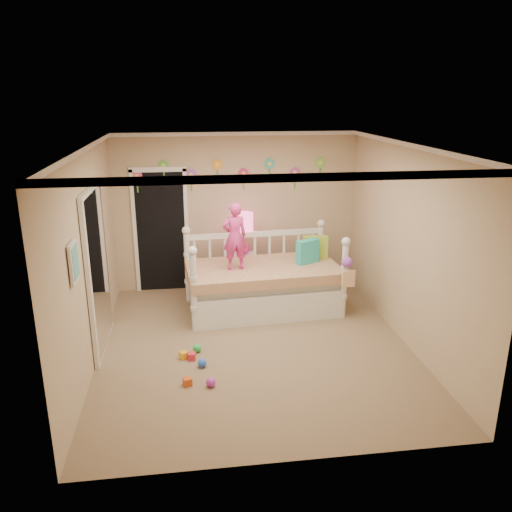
{
  "coord_description": "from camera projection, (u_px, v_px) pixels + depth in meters",
  "views": [
    {
      "loc": [
        -0.81,
        -6.01,
        3.18
      ],
      "look_at": [
        0.1,
        0.6,
        1.05
      ],
      "focal_mm": 35.86,
      "sensor_mm": 36.0,
      "label": 1
    }
  ],
  "objects": [
    {
      "name": "ceiling",
      "position": [
        255.0,
        145.0,
        5.95
      ],
      "size": [
        4.0,
        4.5,
        0.01
      ],
      "primitive_type": "cube",
      "color": "white",
      "rests_on": "floor"
    },
    {
      "name": "left_wall",
      "position": [
        89.0,
        259.0,
        6.09
      ],
      "size": [
        0.01,
        4.5,
        2.6
      ],
      "primitive_type": "cube",
      "color": "tan",
      "rests_on": "floor"
    },
    {
      "name": "flower_decals",
      "position": [
        231.0,
        174.0,
        8.26
      ],
      "size": [
        3.4,
        0.02,
        0.5
      ],
      "primitive_type": null,
      "color": "#B2668C",
      "rests_on": "back_wall"
    },
    {
      "name": "toy_scatter",
      "position": [
        199.0,
        361.0,
        6.26
      ],
      "size": [
        1.22,
        1.5,
        0.11
      ],
      "primitive_type": null,
      "rotation": [
        0.0,
        0.0,
        0.38
      ],
      "color": "#996666",
      "rests_on": "floor"
    },
    {
      "name": "child",
      "position": [
        235.0,
        237.0,
        7.41
      ],
      "size": [
        0.4,
        0.3,
        0.99
      ],
      "primitive_type": "imported",
      "rotation": [
        0.0,
        0.0,
        3.32
      ],
      "color": "#E73491",
      "rests_on": "daybed"
    },
    {
      "name": "daybed",
      "position": [
        263.0,
        270.0,
        7.72
      ],
      "size": [
        2.39,
        1.4,
        1.25
      ],
      "primitive_type": null,
      "rotation": [
        0.0,
        0.0,
        0.07
      ],
      "color": "white",
      "rests_on": "floor"
    },
    {
      "name": "wall_picture",
      "position": [
        74.0,
        262.0,
        5.17
      ],
      "size": [
        0.05,
        0.34,
        0.42
      ],
      "primitive_type": "cube",
      "color": "white",
      "rests_on": "left_wall"
    },
    {
      "name": "table_lamp",
      "position": [
        244.0,
        227.0,
        8.22
      ],
      "size": [
        0.31,
        0.31,
        0.69
      ],
      "color": "#D91C7C",
      "rests_on": "nightstand"
    },
    {
      "name": "hanging_bag",
      "position": [
        347.0,
        273.0,
        7.2
      ],
      "size": [
        0.2,
        0.16,
        0.36
      ],
      "primitive_type": null,
      "color": "beige",
      "rests_on": "daybed"
    },
    {
      "name": "pillow_lime",
      "position": [
        315.0,
        247.0,
        8.01
      ],
      "size": [
        0.38,
        0.15,
        0.36
      ],
      "primitive_type": "cube",
      "rotation": [
        0.0,
        0.0,
        -0.02
      ],
      "color": "#9EBF3A",
      "rests_on": "daybed"
    },
    {
      "name": "mirror_closet",
      "position": [
        98.0,
        270.0,
        6.45
      ],
      "size": [
        0.07,
        1.3,
        2.1
      ],
      "primitive_type": "cube",
      "color": "white",
      "rests_on": "left_wall"
    },
    {
      "name": "crown_molding",
      "position": [
        255.0,
        148.0,
        5.96
      ],
      "size": [
        4.0,
        4.5,
        0.06
      ],
      "primitive_type": null,
      "color": "white",
      "rests_on": "ceiling"
    },
    {
      "name": "back_wall",
      "position": [
        236.0,
        212.0,
        8.47
      ],
      "size": [
        4.0,
        0.01,
        2.6
      ],
      "primitive_type": "cube",
      "color": "tan",
      "rests_on": "floor"
    },
    {
      "name": "right_wall",
      "position": [
        408.0,
        245.0,
        6.61
      ],
      "size": [
        0.01,
        4.5,
        2.6
      ],
      "primitive_type": "cube",
      "color": "tan",
      "rests_on": "floor"
    },
    {
      "name": "pillow_turquoise",
      "position": [
        307.0,
        252.0,
        7.77
      ],
      "size": [
        0.38,
        0.28,
        0.36
      ],
      "primitive_type": "cube",
      "rotation": [
        0.0,
        0.0,
        0.47
      ],
      "color": "#24A5B6",
      "rests_on": "daybed"
    },
    {
      "name": "floor",
      "position": [
        255.0,
        346.0,
        6.75
      ],
      "size": [
        4.0,
        4.5,
        0.01
      ],
      "primitive_type": "cube",
      "color": "#7F684C",
      "rests_on": "ground"
    },
    {
      "name": "nightstand",
      "position": [
        244.0,
        273.0,
        8.46
      ],
      "size": [
        0.42,
        0.34,
        0.67
      ],
      "primitive_type": "cube",
      "rotation": [
        0.0,
        0.0,
        0.08
      ],
      "color": "white",
      "rests_on": "floor"
    },
    {
      "name": "closet_doorway",
      "position": [
        161.0,
        230.0,
        8.38
      ],
      "size": [
        0.9,
        0.04,
        2.07
      ],
      "primitive_type": "cube",
      "color": "black",
      "rests_on": "back_wall"
    }
  ]
}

